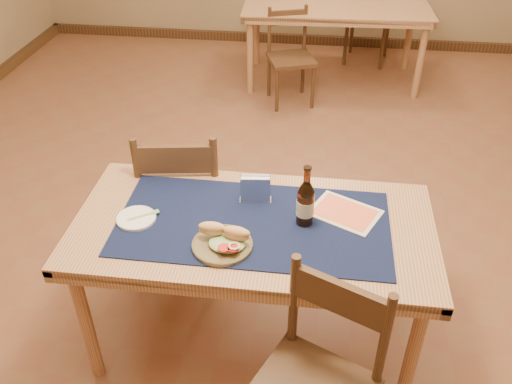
# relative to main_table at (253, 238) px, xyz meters

# --- Properties ---
(room) EXTENTS (6.04, 7.04, 2.84)m
(room) POSITION_rel_main_table_xyz_m (0.00, 0.80, 0.73)
(room) COLOR brown
(room) RESTS_ON ground
(main_table) EXTENTS (1.60, 0.80, 0.75)m
(main_table) POSITION_rel_main_table_xyz_m (0.00, 0.00, 0.00)
(main_table) COLOR tan
(main_table) RESTS_ON ground
(placemat) EXTENTS (1.20, 0.60, 0.01)m
(placemat) POSITION_rel_main_table_xyz_m (0.00, 0.00, 0.09)
(placemat) COLOR #0F1B39
(placemat) RESTS_ON main_table
(baseboard) EXTENTS (6.00, 7.00, 0.10)m
(baseboard) POSITION_rel_main_table_xyz_m (0.00, 0.80, -0.62)
(baseboard) COLOR #4B331B
(baseboard) RESTS_ON ground
(back_table) EXTENTS (1.74, 0.93, 0.75)m
(back_table) POSITION_rel_main_table_xyz_m (0.34, 3.30, 0.00)
(back_table) COLOR tan
(back_table) RESTS_ON ground
(chair_main_far) EXTENTS (0.51, 0.51, 0.96)m
(chair_main_far) POSITION_rel_main_table_xyz_m (-0.45, 0.48, -0.17)
(chair_main_far) COLOR #4B331B
(chair_main_far) RESTS_ON ground
(chair_back_near) EXTENTS (0.49, 0.49, 0.83)m
(chair_back_near) POSITION_rel_main_table_xyz_m (-0.04, 2.79, -0.24)
(chair_back_near) COLOR #4B331B
(chair_back_near) RESTS_ON ground
(chair_back_far) EXTENTS (0.52, 0.52, 0.96)m
(chair_back_far) POSITION_rel_main_table_xyz_m (0.69, 3.81, -0.17)
(chair_back_far) COLOR #4B331B
(chair_back_far) RESTS_ON ground
(sandwich_plate) EXTENTS (0.26, 0.26, 0.10)m
(sandwich_plate) POSITION_rel_main_table_xyz_m (-0.10, -0.17, 0.11)
(sandwich_plate) COLOR brown
(sandwich_plate) RESTS_ON placemat
(side_plate) EXTENTS (0.18, 0.18, 0.01)m
(side_plate) POSITION_rel_main_table_xyz_m (-0.52, -0.05, 0.10)
(side_plate) COLOR white
(side_plate) RESTS_ON placemat
(fork) EXTENTS (0.13, 0.10, 0.00)m
(fork) POSITION_rel_main_table_xyz_m (-0.48, -0.02, 0.10)
(fork) COLOR #79BA66
(fork) RESTS_ON side_plate
(beer_bottle) EXTENTS (0.08, 0.08, 0.29)m
(beer_bottle) POSITION_rel_main_table_xyz_m (0.22, 0.03, 0.20)
(beer_bottle) COLOR #4E270E
(beer_bottle) RESTS_ON placemat
(napkin_holder) EXTENTS (0.15, 0.07, 0.13)m
(napkin_holder) POSITION_rel_main_table_xyz_m (-0.01, 0.17, 0.15)
(napkin_holder) COLOR silver
(napkin_holder) RESTS_ON placemat
(menu_card) EXTENTS (0.36, 0.32, 0.01)m
(menu_card) POSITION_rel_main_table_xyz_m (0.40, 0.12, 0.09)
(menu_card) COLOR beige
(menu_card) RESTS_ON placemat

